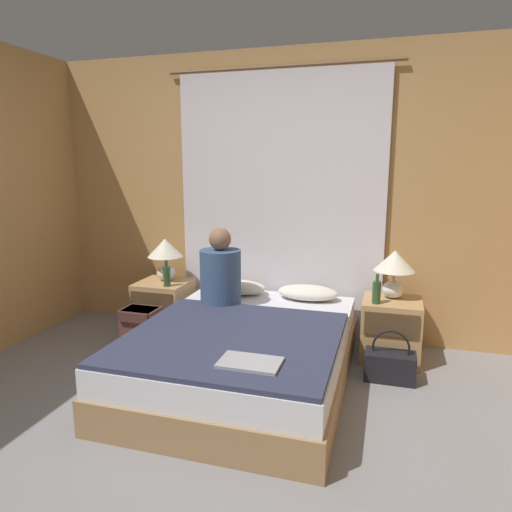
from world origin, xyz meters
TOP-DOWN VIEW (x-y plane):
  - ground_plane at (0.00, 0.00)m, footprint 16.00×16.00m
  - wall_back at (0.00, 2.02)m, footprint 4.36×0.06m
  - curtain_panel at (0.00, 1.95)m, footprint 2.02×0.02m
  - bed at (0.00, 0.95)m, footprint 1.42×1.90m
  - nightstand_left at (-1.00, 1.64)m, footprint 0.45×0.44m
  - nightstand_right at (1.00, 1.64)m, footprint 0.45×0.44m
  - lamp_left at (-1.00, 1.70)m, footprint 0.32×0.32m
  - lamp_right at (1.00, 1.70)m, footprint 0.32×0.32m
  - pillow_left at (-0.31, 1.72)m, footprint 0.51×0.29m
  - pillow_right at (0.31, 1.72)m, footprint 0.51×0.29m
  - blanket_on_bed at (0.00, 0.69)m, footprint 1.36×1.32m
  - person_left_in_bed at (-0.34, 1.38)m, footprint 0.33×0.33m
  - beer_bottle_on_left_stand at (-0.89, 1.51)m, footprint 0.06×0.06m
  - beer_bottle_on_right_stand at (0.88, 1.51)m, footprint 0.06×0.06m
  - laptop_on_bed at (0.24, 0.30)m, footprint 0.34×0.22m
  - backpack_on_floor at (-0.96, 1.17)m, footprint 0.29×0.23m
  - handbag_on_floor at (1.00, 1.26)m, footprint 0.36×0.19m

SIDE VIEW (x-z plane):
  - ground_plane at x=0.00m, z-range 0.00..0.00m
  - handbag_on_floor at x=1.00m, z-range -0.08..0.30m
  - bed at x=0.00m, z-range 0.00..0.41m
  - backpack_on_floor at x=-0.96m, z-range 0.03..0.41m
  - nightstand_left at x=-1.00m, z-range 0.00..0.49m
  - nightstand_right at x=1.00m, z-range 0.00..0.49m
  - blanket_on_bed at x=0.00m, z-range 0.41..0.44m
  - laptop_on_bed at x=0.24m, z-range 0.44..0.46m
  - pillow_left at x=-0.31m, z-range 0.41..0.53m
  - pillow_right at x=0.31m, z-range 0.41..0.53m
  - beer_bottle_on_right_stand at x=0.88m, z-range 0.47..0.70m
  - beer_bottle_on_left_stand at x=-0.89m, z-range 0.47..0.70m
  - person_left_in_bed at x=-0.34m, z-range 0.36..0.99m
  - lamp_left at x=-1.00m, z-range 0.56..0.94m
  - lamp_right at x=1.00m, z-range 0.56..0.94m
  - curtain_panel at x=0.00m, z-range 0.00..2.34m
  - wall_back at x=0.00m, z-range 0.00..2.50m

